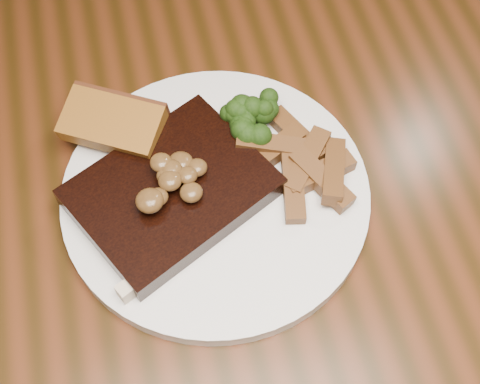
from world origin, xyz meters
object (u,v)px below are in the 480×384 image
at_px(plate, 216,195).
at_px(dining_table, 236,245).
at_px(steak, 172,192).
at_px(potato_wedges, 292,174).
at_px(garlic_bread, 115,135).

bearing_deg(plate, dining_table, -32.35).
xyz_separation_m(dining_table, steak, (-0.06, 0.01, 0.12)).
bearing_deg(potato_wedges, dining_table, -173.80).
distance_m(plate, potato_wedges, 0.08).
distance_m(garlic_bread, potato_wedges, 0.18).
relative_size(dining_table, potato_wedges, 16.65).
bearing_deg(garlic_bread, plate, -13.96).
bearing_deg(potato_wedges, plate, 176.58).
relative_size(dining_table, garlic_bread, 16.29).
bearing_deg(plate, steak, 176.60).
xyz_separation_m(dining_table, garlic_bread, (-0.10, 0.09, 0.12)).
bearing_deg(potato_wedges, garlic_bread, 151.40).
bearing_deg(plate, garlic_bread, 135.72).
bearing_deg(dining_table, steak, 167.28).
xyz_separation_m(dining_table, potato_wedges, (0.06, 0.01, 0.12)).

